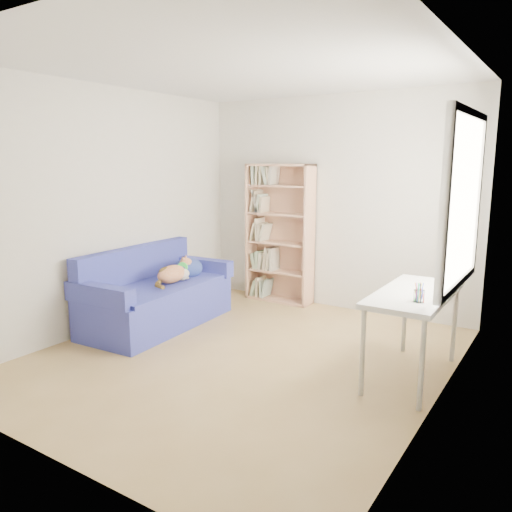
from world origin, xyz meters
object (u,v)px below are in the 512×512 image
Objects in this scene: bookshelf at (280,239)px; desk at (414,300)px; sofa at (157,295)px; pen_cup at (419,295)px.

desk is (2.14, -1.44, -0.15)m from bookshelf.
sofa is 1.01× the size of bookshelf.
sofa reaches higher than desk.
pen_cup is (0.11, -0.29, 0.13)m from desk.
desk is at bearing -0.53° from sofa.
bookshelf is 11.33× the size of pen_cup.
desk is 0.34m from pen_cup.
sofa is 2.83m from desk.
pen_cup is at bearing -37.70° from bookshelf.
sofa is at bearing -113.10° from bookshelf.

